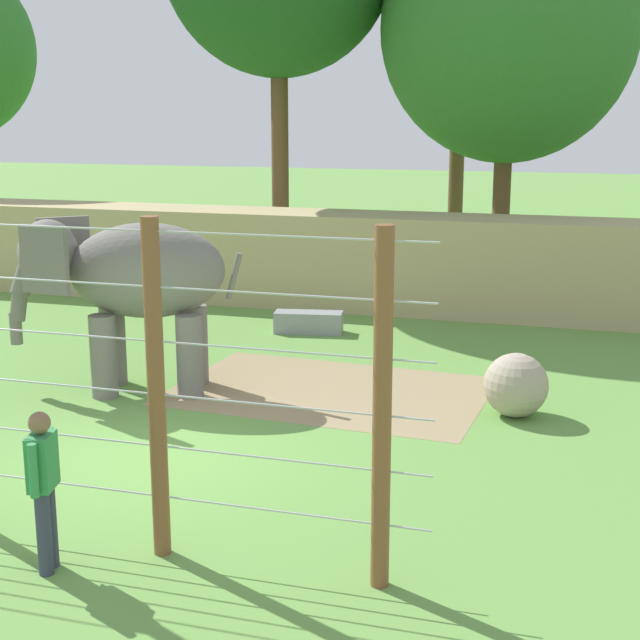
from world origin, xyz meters
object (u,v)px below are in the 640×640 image
object	(u,v)px
enrichment_ball	(516,385)
feed_trough	(309,322)
zookeeper	(44,484)
elephant	(129,278)

from	to	relation	value
enrichment_ball	feed_trough	bearing A→B (deg)	137.45
zookeeper	feed_trough	distance (m)	10.51
elephant	zookeeper	xyz separation A→B (m)	(2.11, -5.79, -0.95)
enrichment_ball	zookeeper	distance (m)	7.45
enrichment_ball	elephant	bearing A→B (deg)	-175.76
enrichment_ball	feed_trough	world-z (taller)	enrichment_ball
enrichment_ball	feed_trough	xyz separation A→B (m)	(-4.60, 4.22, -0.27)
feed_trough	zookeeper	bearing A→B (deg)	-86.92
zookeeper	elephant	bearing A→B (deg)	110.05
enrichment_ball	zookeeper	bearing A→B (deg)	-122.90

